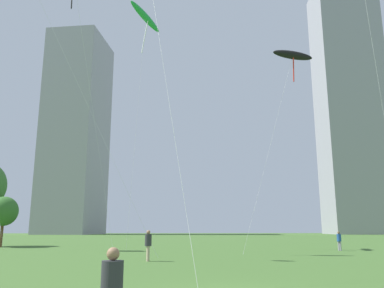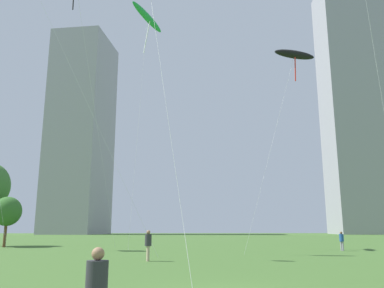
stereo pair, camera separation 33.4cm
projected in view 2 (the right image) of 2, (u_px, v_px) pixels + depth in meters
person_standing_1 at (148, 243)px, 22.49m from camera, size 0.39×0.39×1.73m
person_standing_2 at (342, 240)px, 32.67m from camera, size 0.35×0.35×1.57m
kite_flying_5 at (147, 18)px, 40.56m from camera, size 3.35×4.55×24.21m
kite_flying_6 at (294, 55)px, 33.76m from camera, size 7.10×2.87×16.98m
park_tree_0 at (7, 211)px, 39.42m from camera, size 2.78×2.78×4.97m
distant_highrise_0 at (355, 103)px, 132.28m from camera, size 21.30×19.13×86.28m
distant_highrise_1 at (81, 133)px, 129.03m from camera, size 19.43×22.90×65.26m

